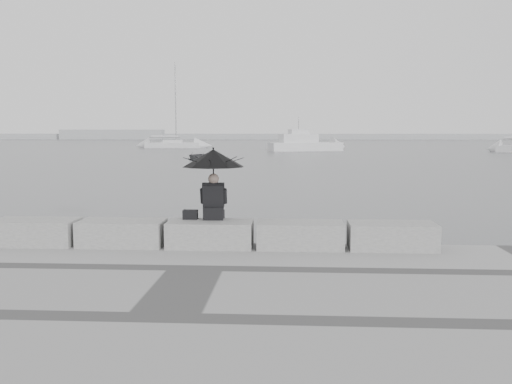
# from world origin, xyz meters

# --- Properties ---
(ground) EXTENTS (360.00, 360.00, 0.00)m
(ground) POSITION_xyz_m (0.00, 0.00, 0.00)
(ground) COLOR #4F5255
(ground) RESTS_ON ground
(stone_block_far_left) EXTENTS (1.60, 0.80, 0.50)m
(stone_block_far_left) POSITION_xyz_m (-3.40, -0.45, 0.75)
(stone_block_far_left) COLOR slate
(stone_block_far_left) RESTS_ON promenade
(stone_block_left) EXTENTS (1.60, 0.80, 0.50)m
(stone_block_left) POSITION_xyz_m (-1.70, -0.45, 0.75)
(stone_block_left) COLOR slate
(stone_block_left) RESTS_ON promenade
(stone_block_centre) EXTENTS (1.60, 0.80, 0.50)m
(stone_block_centre) POSITION_xyz_m (0.00, -0.45, 0.75)
(stone_block_centre) COLOR slate
(stone_block_centre) RESTS_ON promenade
(stone_block_right) EXTENTS (1.60, 0.80, 0.50)m
(stone_block_right) POSITION_xyz_m (1.70, -0.45, 0.75)
(stone_block_right) COLOR slate
(stone_block_right) RESTS_ON promenade
(stone_block_far_right) EXTENTS (1.60, 0.80, 0.50)m
(stone_block_far_right) POSITION_xyz_m (3.40, -0.45, 0.75)
(stone_block_far_right) COLOR slate
(stone_block_far_right) RESTS_ON promenade
(seated_person) EXTENTS (1.20, 1.20, 1.39)m
(seated_person) POSITION_xyz_m (0.03, -0.21, 2.01)
(seated_person) COLOR black
(seated_person) RESTS_ON stone_block_centre
(bag) EXTENTS (0.28, 0.16, 0.18)m
(bag) POSITION_xyz_m (-0.42, -0.23, 1.09)
(bag) COLOR black
(bag) RESTS_ON stone_block_centre
(distant_landmass) EXTENTS (180.00, 8.00, 2.80)m
(distant_landmass) POSITION_xyz_m (-8.14, 154.51, 0.90)
(distant_landmass) COLOR #A4A7AA
(distant_landmass) RESTS_ON ground
(sailboat_left) EXTENTS (8.36, 2.71, 12.90)m
(sailboat_left) POSITION_xyz_m (-16.33, 75.10, 0.52)
(sailboat_left) COLOR silver
(sailboat_left) RESTS_ON ground
(motor_cruiser) EXTENTS (9.87, 5.79, 4.50)m
(motor_cruiser) POSITION_xyz_m (3.48, 63.48, 0.89)
(motor_cruiser) COLOR silver
(motor_cruiser) RESTS_ON ground
(dinghy) EXTENTS (3.60, 1.90, 0.58)m
(dinghy) POSITION_xyz_m (-7.28, 42.35, 0.29)
(dinghy) COLOR slate
(dinghy) RESTS_ON ground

